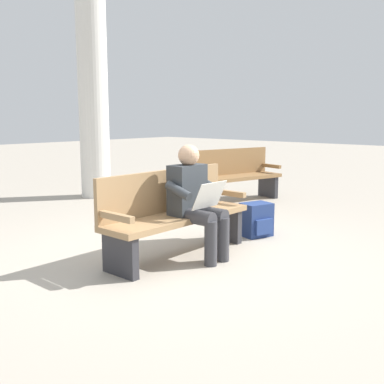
{
  "coord_description": "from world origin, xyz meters",
  "views": [
    {
      "loc": [
        3.41,
        3.23,
        1.47
      ],
      "look_at": [
        -0.04,
        0.15,
        0.7
      ],
      "focal_mm": 43.0,
      "sensor_mm": 36.0,
      "label": 1
    }
  ],
  "objects_px": {
    "bench_far": "(232,175)",
    "support_pillar": "(93,94)",
    "backpack": "(257,220)",
    "bench_near": "(174,213)",
    "person_seated": "(195,199)"
  },
  "relations": [
    {
      "from": "backpack",
      "to": "bench_far",
      "type": "distance_m",
      "value": 2.38
    },
    {
      "from": "bench_near",
      "to": "person_seated",
      "type": "bearing_deg",
      "value": 108.34
    },
    {
      "from": "support_pillar",
      "to": "bench_far",
      "type": "bearing_deg",
      "value": 120.6
    },
    {
      "from": "person_seated",
      "to": "support_pillar",
      "type": "distance_m",
      "value": 4.32
    },
    {
      "from": "bench_near",
      "to": "backpack",
      "type": "relative_size",
      "value": 4.36
    },
    {
      "from": "person_seated",
      "to": "support_pillar",
      "type": "xyz_separation_m",
      "value": [
        -1.58,
        -3.82,
        1.23
      ]
    },
    {
      "from": "bench_near",
      "to": "person_seated",
      "type": "xyz_separation_m",
      "value": [
        -0.08,
        0.23,
        0.17
      ]
    },
    {
      "from": "person_seated",
      "to": "support_pillar",
      "type": "bearing_deg",
      "value": -112.9
    },
    {
      "from": "backpack",
      "to": "person_seated",
      "type": "bearing_deg",
      "value": 0.76
    },
    {
      "from": "person_seated",
      "to": "backpack",
      "type": "xyz_separation_m",
      "value": [
        -1.16,
        -0.02,
        -0.43
      ]
    },
    {
      "from": "backpack",
      "to": "bench_far",
      "type": "bearing_deg",
      "value": -135.76
    },
    {
      "from": "person_seated",
      "to": "bench_far",
      "type": "xyz_separation_m",
      "value": [
        -2.85,
        -1.67,
        -0.17
      ]
    },
    {
      "from": "bench_far",
      "to": "support_pillar",
      "type": "bearing_deg",
      "value": -46.39
    },
    {
      "from": "backpack",
      "to": "bench_far",
      "type": "relative_size",
      "value": 0.22
    },
    {
      "from": "bench_far",
      "to": "bench_near",
      "type": "bearing_deg",
      "value": 39.04
    }
  ]
}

